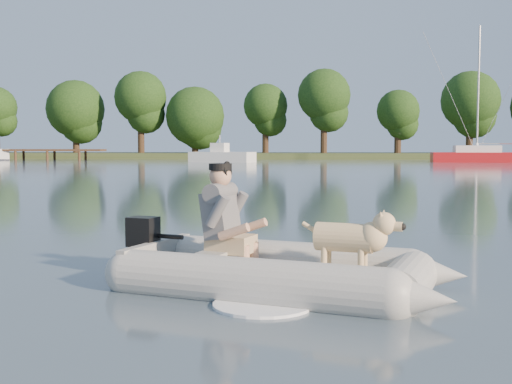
# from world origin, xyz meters

# --- Properties ---
(water) EXTENTS (160.00, 160.00, 0.00)m
(water) POSITION_xyz_m (0.00, 0.00, 0.00)
(water) COLOR slate
(water) RESTS_ON ground
(shore_bank) EXTENTS (160.00, 12.00, 0.70)m
(shore_bank) POSITION_xyz_m (0.00, 62.00, 0.25)
(shore_bank) COLOR #47512D
(shore_bank) RESTS_ON water
(dock) EXTENTS (18.00, 2.00, 1.04)m
(dock) POSITION_xyz_m (-26.00, 52.00, 0.52)
(dock) COLOR #4C331E
(dock) RESTS_ON water
(treeline) EXTENTS (75.85, 7.35, 9.27)m
(treeline) POSITION_xyz_m (1.46, 61.10, 5.39)
(treeline) COLOR #332316
(treeline) RESTS_ON shore_bank
(dinghy) EXTENTS (5.34, 4.72, 1.27)m
(dinghy) POSITION_xyz_m (0.73, -0.57, 0.54)
(dinghy) COLOR #9D9D98
(dinghy) RESTS_ON water
(man) EXTENTS (0.81, 0.75, 0.98)m
(man) POSITION_xyz_m (0.14, -0.32, 0.71)
(man) COLOR #5C5D60
(man) RESTS_ON dinghy
(dog) EXTENTS (0.90, 0.56, 0.57)m
(dog) POSITION_xyz_m (1.30, -0.72, 0.47)
(dog) COLOR tan
(dog) RESTS_ON dinghy
(outboard_motor) EXTENTS (0.44, 0.37, 0.72)m
(outboard_motor) POSITION_xyz_m (-0.71, -0.09, 0.28)
(outboard_motor) COLOR black
(outboard_motor) RESTS_ON dinghy
(motorboat) EXTENTS (5.88, 3.83, 2.32)m
(motorboat) POSITION_xyz_m (-5.23, 45.97, 1.06)
(motorboat) COLOR white
(motorboat) RESTS_ON water
(sailboat) EXTENTS (8.37, 3.21, 11.24)m
(sailboat) POSITION_xyz_m (16.04, 46.97, 0.49)
(sailboat) COLOR #A91317
(sailboat) RESTS_ON water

